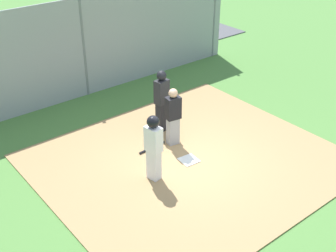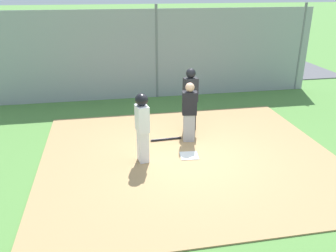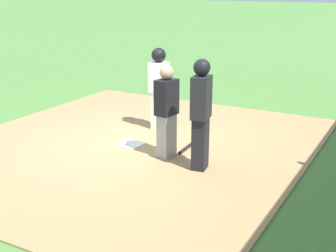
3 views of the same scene
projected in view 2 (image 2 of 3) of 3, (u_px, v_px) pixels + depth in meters
ground_plane at (189, 157)px, 8.68m from camera, size 140.00×140.00×0.00m
dirt_infield at (189, 157)px, 8.67m from camera, size 7.20×6.40×0.03m
home_plate at (189, 156)px, 8.67m from camera, size 0.48×0.48×0.02m
catcher at (189, 111)px, 9.21m from camera, size 0.42×0.32×1.62m
umpire at (190, 98)px, 9.87m from camera, size 0.42×0.32×1.82m
runner at (142, 123)px, 8.07m from camera, size 0.32×0.42×1.70m
baseball_bat at (166, 139)px, 9.54m from camera, size 0.84×0.10×0.06m
backstop_fence at (157, 54)px, 12.72m from camera, size 12.00×0.10×3.35m
parking_lot at (145, 73)px, 16.78m from camera, size 18.00×5.20×0.04m
parked_car_silver at (154, 58)px, 17.22m from camera, size 4.25×1.97×1.28m
parked_car_green at (8, 64)px, 15.85m from camera, size 4.20×1.88×1.28m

